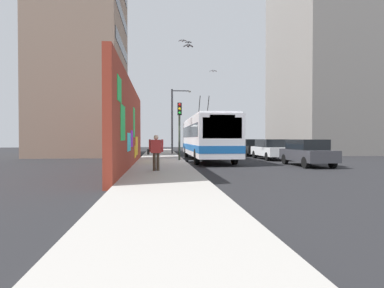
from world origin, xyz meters
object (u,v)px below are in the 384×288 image
(city_bus, at_px, (207,137))
(pedestrian_near_wall, at_px, (156,150))
(parked_car_navy, at_px, (236,146))
(traffic_light, at_px, (179,121))
(street_lamp, at_px, (174,116))
(parked_car_white, at_px, (271,149))
(parked_car_dark_gray, at_px, (307,152))
(parked_car_black, at_px, (251,147))

(city_bus, height_order, pedestrian_near_wall, city_bus)
(parked_car_navy, distance_m, traffic_light, 15.41)
(street_lamp, bearing_deg, city_bus, -165.30)
(parked_car_white, xyz_separation_m, street_lamp, (7.10, 7.22, 3.00))
(city_bus, bearing_deg, pedestrian_near_wall, 156.58)
(pedestrian_near_wall, bearing_deg, parked_car_white, -44.32)
(parked_car_dark_gray, height_order, parked_car_white, same)
(parked_car_dark_gray, height_order, parked_car_black, same)
(parked_car_dark_gray, relative_size, street_lamp, 0.66)
(pedestrian_near_wall, bearing_deg, street_lamp, -5.91)
(pedestrian_near_wall, bearing_deg, parked_car_black, -31.54)
(pedestrian_near_wall, distance_m, traffic_light, 7.16)
(pedestrian_near_wall, bearing_deg, traffic_light, -12.82)
(parked_car_dark_gray, bearing_deg, parked_car_navy, 0.00)
(traffic_light, bearing_deg, parked_car_white, -72.44)
(pedestrian_near_wall, relative_size, street_lamp, 0.26)
(parked_car_navy, bearing_deg, traffic_light, 151.25)
(parked_car_navy, bearing_deg, parked_car_white, -180.00)
(parked_car_black, bearing_deg, parked_car_white, -180.00)
(city_bus, height_order, street_lamp, street_lamp)
(parked_car_dark_gray, relative_size, parked_car_black, 0.85)
(parked_car_black, height_order, street_lamp, street_lamp)
(parked_car_white, height_order, pedestrian_near_wall, pedestrian_near_wall)
(parked_car_white, bearing_deg, parked_car_navy, 0.00)
(pedestrian_near_wall, xyz_separation_m, traffic_light, (6.78, -1.54, 1.70))
(parked_car_navy, bearing_deg, city_bus, 155.95)
(parked_car_dark_gray, xyz_separation_m, traffic_light, (3.60, 7.35, 1.98))
(parked_car_black, relative_size, street_lamp, 0.77)
(pedestrian_near_wall, height_order, traffic_light, traffic_light)
(traffic_light, bearing_deg, city_bus, -50.97)
(parked_car_dark_gray, height_order, parked_car_navy, same)
(parked_car_black, height_order, parked_car_navy, same)
(parked_car_black, relative_size, traffic_light, 1.24)
(parked_car_white, bearing_deg, street_lamp, 45.47)
(parked_car_navy, height_order, street_lamp, street_lamp)
(parked_car_dark_gray, bearing_deg, pedestrian_near_wall, 109.70)
(parked_car_white, xyz_separation_m, parked_car_black, (5.38, 0.00, 0.00))
(parked_car_dark_gray, distance_m, street_lamp, 15.19)
(pedestrian_near_wall, bearing_deg, parked_car_navy, -23.79)
(parked_car_black, xyz_separation_m, traffic_light, (-7.71, 7.35, 1.98))
(city_bus, xyz_separation_m, parked_car_dark_gray, (-5.34, -5.20, -0.95))
(parked_car_dark_gray, distance_m, parked_car_navy, 16.99)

